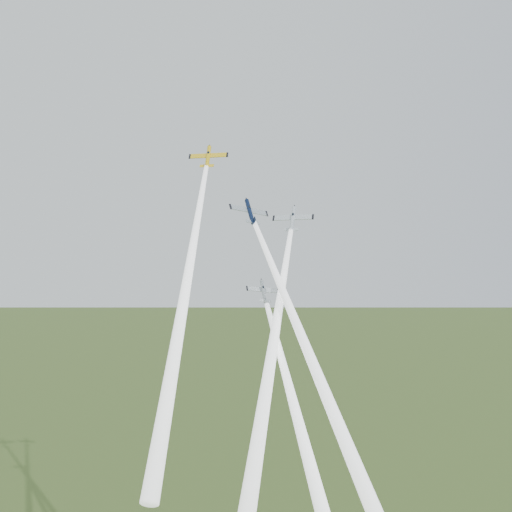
% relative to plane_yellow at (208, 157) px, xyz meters
% --- Properties ---
extents(plane_yellow, '(9.59, 8.38, 7.44)m').
position_rel_plane_yellow_xyz_m(plane_yellow, '(0.00, 0.00, 0.00)').
color(plane_yellow, yellow).
extents(smoke_trail_yellow, '(12.77, 50.04, 54.35)m').
position_rel_plane_yellow_xyz_m(smoke_trail_yellow, '(-5.27, -25.89, -28.59)').
color(smoke_trail_yellow, white).
extents(plane_navy, '(9.49, 9.45, 8.36)m').
position_rel_plane_yellow_xyz_m(plane_navy, '(7.96, -10.21, -12.32)').
color(plane_navy, '#0C1835').
extents(smoke_trail_navy, '(18.70, 46.70, 52.22)m').
position_rel_plane_yellow_xyz_m(smoke_trail_navy, '(16.39, -34.20, -39.85)').
color(smoke_trail_navy, white).
extents(plane_silver_right, '(10.28, 9.31, 7.42)m').
position_rel_plane_yellow_xyz_m(plane_silver_right, '(17.14, -7.67, -13.64)').
color(plane_silver_right, silver).
extents(smoke_trail_silver_right, '(16.24, 40.32, 44.83)m').
position_rel_plane_yellow_xyz_m(smoke_trail_silver_right, '(9.94, -28.48, -37.47)').
color(smoke_trail_silver_right, white).
extents(plane_silver_low, '(6.98, 6.39, 6.14)m').
position_rel_plane_yellow_xyz_m(plane_silver_low, '(9.76, -17.62, -27.85)').
color(plane_silver_low, '#AEB6BD').
extents(smoke_trail_silver_low, '(9.62, 37.13, 40.02)m').
position_rel_plane_yellow_xyz_m(smoke_trail_silver_low, '(13.44, -37.07, -49.27)').
color(smoke_trail_silver_low, white).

